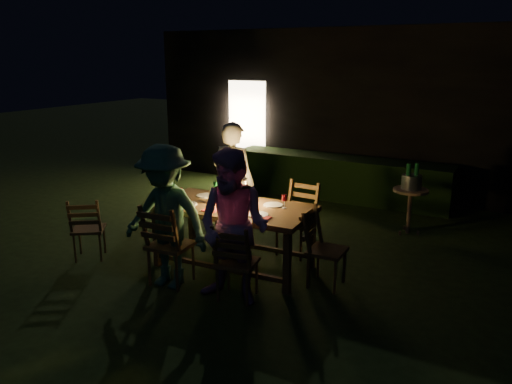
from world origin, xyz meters
The scene contains 29 objects.
garden_envelope centered at (-0.01, 6.15, 1.58)m, with size 40.00×40.00×3.20m.
dining_table centered at (-0.53, -0.05, 0.75)m, with size 2.05×1.10×0.83m.
chair_near_left centered at (-0.94, -0.84, 0.32)m, with size 0.51×0.55×1.06m.
chair_near_right centered at (-0.04, -0.79, 0.29)m, with size 0.50×0.52×0.95m.
chair_far_left centered at (-1.03, 0.69, 0.29)m, with size 0.50×0.53×0.96m.
chair_far_right centered at (-0.02, 0.75, 0.31)m, with size 0.49×0.53×1.03m.
chair_end centered at (0.69, 0.02, 0.29)m, with size 0.48×0.45×0.97m.
chair_spare centered at (-2.39, -0.77, 0.27)m, with size 0.58×0.59×0.91m.
person_house_side centered at (-1.03, 0.75, 0.89)m, with size 0.65×0.43×1.78m, color white.
person_opp_right centered at (-0.04, -0.84, 0.87)m, with size 0.84×0.66×1.73m, color #B27AAB.
person_opp_left centered at (-0.94, -0.89, 0.85)m, with size 1.10×0.63×1.71m, color #32644B.
lantern centered at (-0.49, 0.00, 0.99)m, with size 0.16×0.16×0.35m.
plate_far_left centered at (-1.10, 0.14, 0.84)m, with size 0.25×0.25×0.01m, color white.
plate_near_left centered at (-1.07, -0.30, 0.84)m, with size 0.25×0.25×0.01m, color white.
plate_far_right centered at (-0.10, 0.19, 0.84)m, with size 0.25×0.25×0.01m, color white.
plate_near_right centered at (-0.07, -0.25, 0.84)m, with size 0.25×0.25×0.01m, color white.
wineglass_a centered at (-0.85, 0.21, 0.92)m, with size 0.06×0.06×0.18m, color #59070F, non-canonical shape.
wineglass_b centered at (-1.25, -0.21, 0.92)m, with size 0.06×0.06×0.18m, color #59070F, non-canonical shape.
wineglass_c centered at (-0.22, -0.31, 0.92)m, with size 0.06×0.06×0.18m, color #59070F, non-canonical shape.
wineglass_d centered at (0.07, 0.16, 0.92)m, with size 0.06×0.06×0.18m, color #59070F, non-canonical shape.
wineglass_e centered at (-0.62, -0.35, 0.92)m, with size 0.06×0.06×0.18m, color silver, non-canonical shape.
bottle_table centered at (-0.78, -0.06, 0.97)m, with size 0.07×0.07×0.28m, color #0F471E.
napkin_left centered at (-0.67, -0.38, 0.84)m, with size 0.18×0.14×0.01m, color red.
napkin_right centered at (0.03, -0.32, 0.84)m, with size 0.18×0.14×0.01m, color red.
phone centered at (-1.14, -0.38, 0.84)m, with size 0.14×0.07×0.01m, color black.
side_table centered at (1.15, 2.35, 0.63)m, with size 0.53×0.53×0.71m.
ice_bucket centered at (1.15, 2.35, 0.82)m, with size 0.30×0.30×0.22m, color #A5A8AD.
bottle_bucket_a centered at (1.10, 2.31, 0.87)m, with size 0.07×0.07×0.32m, color #0F471E.
bottle_bucket_b centered at (1.20, 2.39, 0.87)m, with size 0.07×0.07×0.32m, color #0F471E.
Camera 1 is at (2.66, -5.18, 2.66)m, focal length 35.00 mm.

